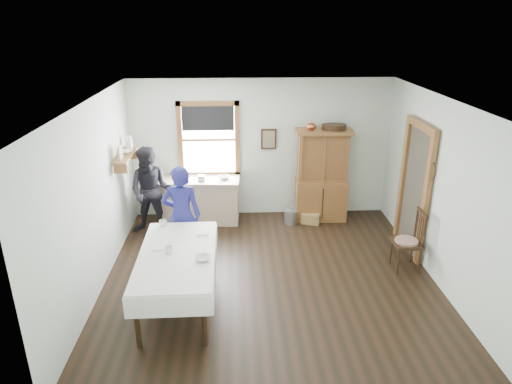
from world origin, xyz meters
TOP-DOWN VIEW (x-y plane):
  - room at (0.00, 0.00)m, footprint 5.01×5.01m
  - window at (-1.00, 2.47)m, footprint 1.18×0.07m
  - doorway at (2.46, 0.85)m, footprint 0.09×1.14m
  - wall_shelf at (-2.37, 1.54)m, footprint 0.24×1.00m
  - framed_picture at (0.15, 2.46)m, footprint 0.30×0.04m
  - rug_beater at (2.45, 0.30)m, footprint 0.01×0.27m
  - work_counter at (-1.19, 2.14)m, footprint 1.55×0.67m
  - china_hutch at (1.16, 2.16)m, footprint 1.07×0.54m
  - dining_table at (-1.30, -0.62)m, footprint 1.07×2.01m
  - spindle_chair at (2.16, 0.19)m, footprint 0.47×0.47m
  - pail at (0.56, 1.96)m, footprint 0.26×0.26m
  - wicker_basket at (0.94, 1.95)m, footprint 0.40×0.34m
  - woman_blue at (-1.36, 0.55)m, footprint 0.56×0.37m
  - figure_dark at (-2.03, 1.68)m, footprint 0.82×0.69m
  - table_cup_a at (-1.61, 0.25)m, footprint 0.14×0.14m
  - table_cup_b at (-1.41, -0.61)m, footprint 0.12×0.12m
  - table_bowl at (-0.94, -0.81)m, footprint 0.23×0.23m
  - counter_book at (-1.56, 2.07)m, footprint 0.20×0.24m
  - counter_bowl at (-0.72, 2.14)m, footprint 0.22×0.22m
  - shelf_bowl at (-2.37, 1.55)m, footprint 0.22×0.22m

SIDE VIEW (x-z plane):
  - wicker_basket at x=0.94m, z-range 0.00..0.20m
  - pail at x=0.56m, z-range 0.00..0.27m
  - dining_table at x=-1.30m, z-range 0.00..0.80m
  - work_counter at x=-1.19m, z-range 0.00..0.87m
  - spindle_chair at x=2.16m, z-range 0.00..0.99m
  - figure_dark at x=-2.03m, z-range 0.00..1.51m
  - woman_blue at x=-1.36m, z-range 0.00..1.53m
  - table_bowl at x=-0.94m, z-range 0.80..0.86m
  - table_cup_a at x=-1.61m, z-range 0.80..0.89m
  - table_cup_b at x=-1.41m, z-range 0.80..0.90m
  - counter_book at x=-1.56m, z-range 0.87..0.89m
  - china_hutch at x=1.16m, z-range 0.00..1.79m
  - counter_bowl at x=-0.72m, z-range 0.87..0.93m
  - doorway at x=2.46m, z-range 0.05..2.27m
  - room at x=0.00m, z-range 0.00..2.70m
  - framed_picture at x=0.15m, z-range 1.35..1.75m
  - wall_shelf at x=-2.37m, z-range 1.35..1.79m
  - shelf_bowl at x=-2.37m, z-range 1.57..1.62m
  - window at x=-1.00m, z-range 0.89..2.37m
  - rug_beater at x=2.45m, z-range 1.58..1.86m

